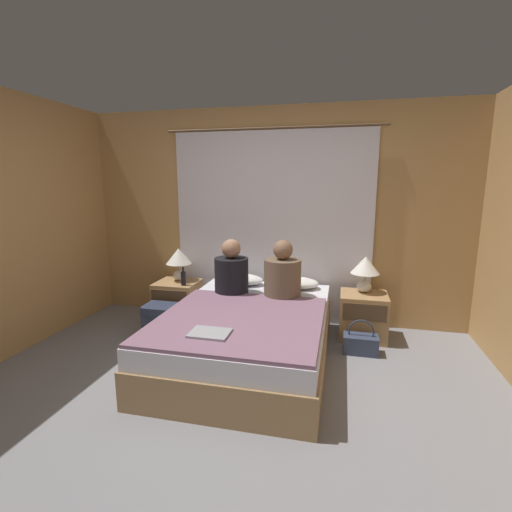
# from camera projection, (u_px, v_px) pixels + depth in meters

# --- Properties ---
(ground_plane) EXTENTS (16.00, 16.00, 0.00)m
(ground_plane) POSITION_uv_depth(u_px,v_px,m) (222.00, 407.00, 2.77)
(ground_plane) COLOR gray
(wall_back) EXTENTS (4.58, 0.06, 2.50)m
(wall_back) POSITION_uv_depth(u_px,v_px,m) (272.00, 217.00, 4.40)
(wall_back) COLOR tan
(wall_back) RESTS_ON ground_plane
(curtain_panel) EXTENTS (2.52, 0.02, 2.26)m
(curtain_panel) POSITION_uv_depth(u_px,v_px,m) (271.00, 228.00, 4.36)
(curtain_panel) COLOR silver
(curtain_panel) RESTS_ON ground_plane
(bed) EXTENTS (1.44, 2.08, 0.49)m
(bed) POSITION_uv_depth(u_px,v_px,m) (248.00, 335.00, 3.49)
(bed) COLOR #99754C
(bed) RESTS_ON ground_plane
(nightstand_left) EXTENTS (0.49, 0.45, 0.49)m
(nightstand_left) POSITION_uv_depth(u_px,v_px,m) (178.00, 301.00, 4.46)
(nightstand_left) COLOR #A87F51
(nightstand_left) RESTS_ON ground_plane
(nightstand_right) EXTENTS (0.49, 0.45, 0.49)m
(nightstand_right) POSITION_uv_depth(u_px,v_px,m) (363.00, 316.00, 3.97)
(nightstand_right) COLOR #A87F51
(nightstand_right) RESTS_ON ground_plane
(lamp_left) EXTENTS (0.30, 0.30, 0.39)m
(lamp_left) POSITION_uv_depth(u_px,v_px,m) (179.00, 259.00, 4.43)
(lamp_left) COLOR silver
(lamp_left) RESTS_ON nightstand_left
(lamp_right) EXTENTS (0.30, 0.30, 0.39)m
(lamp_right) POSITION_uv_depth(u_px,v_px,m) (365.00, 268.00, 3.95)
(lamp_right) COLOR silver
(lamp_right) RESTS_ON nightstand_right
(pillow_left) EXTENTS (0.55, 0.34, 0.12)m
(pillow_left) POSITION_uv_depth(u_px,v_px,m) (240.00, 279.00, 4.29)
(pillow_left) COLOR white
(pillow_left) RESTS_ON bed
(pillow_right) EXTENTS (0.55, 0.34, 0.12)m
(pillow_right) POSITION_uv_depth(u_px,v_px,m) (294.00, 283.00, 4.15)
(pillow_right) COLOR white
(pillow_right) RESTS_ON bed
(blanket_on_bed) EXTENTS (1.38, 1.43, 0.03)m
(blanket_on_bed) POSITION_uv_depth(u_px,v_px,m) (240.00, 319.00, 3.15)
(blanket_on_bed) COLOR slate
(blanket_on_bed) RESTS_ON bed
(person_left_in_bed) EXTENTS (0.36, 0.36, 0.59)m
(person_left_in_bed) POSITION_uv_depth(u_px,v_px,m) (231.00, 272.00, 3.90)
(person_left_in_bed) COLOR black
(person_left_in_bed) RESTS_ON bed
(person_right_in_bed) EXTENTS (0.38, 0.38, 0.60)m
(person_right_in_bed) POSITION_uv_depth(u_px,v_px,m) (283.00, 275.00, 3.77)
(person_right_in_bed) COLOR brown
(person_right_in_bed) RESTS_ON bed
(beer_bottle_on_left_stand) EXTENTS (0.06, 0.06, 0.22)m
(beer_bottle_on_left_stand) POSITION_uv_depth(u_px,v_px,m) (183.00, 278.00, 4.25)
(beer_bottle_on_left_stand) COLOR black
(beer_bottle_on_left_stand) RESTS_ON nightstand_left
(laptop_on_bed) EXTENTS (0.30, 0.23, 0.02)m
(laptop_on_bed) POSITION_uv_depth(u_px,v_px,m) (210.00, 333.00, 2.81)
(laptop_on_bed) COLOR #9EA0A5
(laptop_on_bed) RESTS_ON blanket_on_bed
(backpack_on_floor) EXTENTS (0.33, 0.28, 0.35)m
(backpack_on_floor) POSITION_uv_depth(u_px,v_px,m) (161.00, 318.00, 4.04)
(backpack_on_floor) COLOR #333D56
(backpack_on_floor) RESTS_ON ground_plane
(handbag_on_floor) EXTENTS (0.33, 0.19, 0.34)m
(handbag_on_floor) POSITION_uv_depth(u_px,v_px,m) (360.00, 343.00, 3.63)
(handbag_on_floor) COLOR #333D56
(handbag_on_floor) RESTS_ON ground_plane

